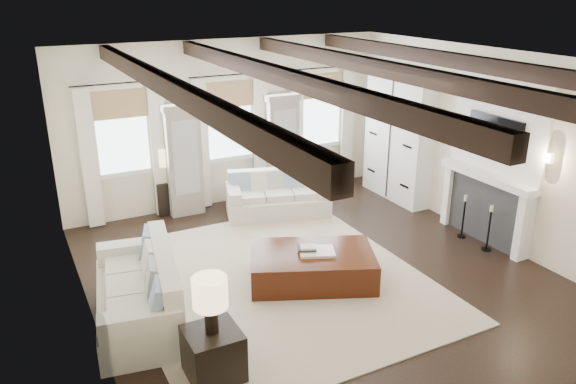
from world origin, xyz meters
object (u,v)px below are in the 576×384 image
sofa_left (142,294)px  ottoman (312,267)px  side_table_front (213,354)px  sofa_back (277,197)px  side_table_back (166,196)px

sofa_left → ottoman: bearing=-3.6°
sofa_left → ottoman: sofa_left is taller
ottoman → side_table_front: side_table_front is taller
side_table_front → ottoman: bearing=33.8°
sofa_back → side_table_back: sofa_back is taller
sofa_left → side_table_back: sofa_left is taller
sofa_back → side_table_front: 4.82m
sofa_back → side_table_front: sofa_back is taller
ottoman → side_table_front: bearing=-122.5°
ottoman → side_table_back: (-1.15, 3.64, 0.08)m
ottoman → side_table_back: 3.81m
side_table_front → side_table_back: (0.89, 5.00, 0.02)m
side_table_front → side_table_back: side_table_back is taller
side_table_back → sofa_back: bearing=-29.4°
sofa_left → side_table_back: 3.72m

